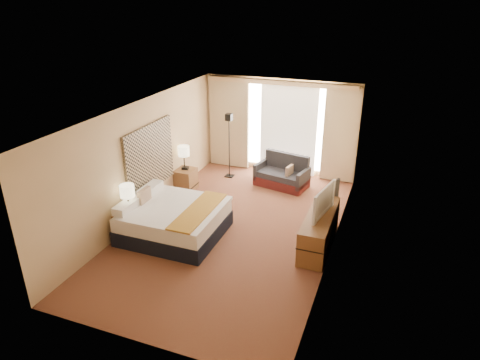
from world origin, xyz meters
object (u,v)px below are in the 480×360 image
(loveseat, at_px, (282,176))
(television, at_px, (319,200))
(lamp_left, at_px, (127,192))
(lamp_right, at_px, (184,151))
(media_dresser, at_px, (319,230))
(bed, at_px, (174,220))
(desk_chair, at_px, (327,203))
(nightstand_left, at_px, (130,225))
(floor_lamp, at_px, (229,133))
(nightstand_right, at_px, (186,179))

(loveseat, height_order, television, television)
(loveseat, bearing_deg, lamp_left, -109.75)
(loveseat, distance_m, lamp_right, 2.63)
(loveseat, bearing_deg, media_dresser, -48.40)
(lamp_right, bearing_deg, bed, -68.35)
(loveseat, xyz_separation_m, lamp_left, (-2.22, -3.59, 0.75))
(bed, xyz_separation_m, lamp_right, (-0.85, 2.13, 0.68))
(loveseat, height_order, lamp_right, lamp_right)
(desk_chair, relative_size, lamp_left, 1.65)
(loveseat, bearing_deg, nightstand_left, -109.84)
(lamp_right, bearing_deg, television, -21.70)
(floor_lamp, relative_size, lamp_left, 2.87)
(bed, relative_size, lamp_left, 3.12)
(nightstand_right, distance_m, bed, 2.25)
(media_dresser, relative_size, lamp_left, 2.92)
(nightstand_left, distance_m, bed, 0.91)
(nightstand_left, xyz_separation_m, desk_chair, (3.67, 2.07, 0.18))
(bed, height_order, desk_chair, desk_chair)
(nightstand_left, bearing_deg, television, 16.25)
(nightstand_left, height_order, lamp_left, lamp_left)
(television, bearing_deg, lamp_left, 117.11)
(media_dresser, distance_m, television, 0.64)
(nightstand_right, relative_size, lamp_right, 0.91)
(nightstand_left, xyz_separation_m, nightstand_right, (0.00, 2.50, 0.00))
(lamp_left, height_order, lamp_right, lamp_left)
(loveseat, bearing_deg, nightstand_right, -141.60)
(lamp_right, relative_size, television, 0.61)
(bed, xyz_separation_m, desk_chair, (2.86, 1.67, 0.11))
(nightstand_right, relative_size, bed, 0.29)
(nightstand_right, bearing_deg, floor_lamp, 58.73)
(loveseat, relative_size, floor_lamp, 0.82)
(lamp_left, bearing_deg, lamp_right, 91.29)
(desk_chair, bearing_deg, television, -71.87)
(lamp_left, bearing_deg, television, 16.03)
(media_dresser, xyz_separation_m, lamp_left, (-3.68, -1.03, 0.68))
(floor_lamp, bearing_deg, media_dresser, -41.49)
(lamp_right, bearing_deg, lamp_left, -88.71)
(desk_chair, height_order, television, television)
(lamp_right, bearing_deg, nightstand_right, -40.36)
(nightstand_left, bearing_deg, floor_lamp, 78.95)
(lamp_left, bearing_deg, floor_lamp, 79.20)
(media_dresser, bearing_deg, bed, -167.33)
(floor_lamp, height_order, lamp_right, floor_lamp)
(lamp_right, bearing_deg, floor_lamp, 56.82)
(nightstand_right, distance_m, lamp_left, 2.59)
(nightstand_left, relative_size, media_dresser, 0.31)
(nightstand_left, height_order, desk_chair, desk_chair)
(nightstand_left, relative_size, bed, 0.29)
(nightstand_left, xyz_separation_m, floor_lamp, (0.72, 3.69, 0.97))
(media_dresser, height_order, lamp_left, lamp_left)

